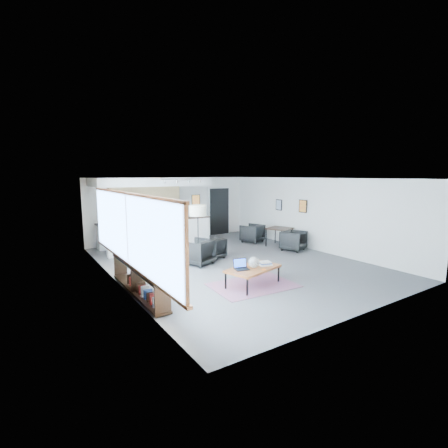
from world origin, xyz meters
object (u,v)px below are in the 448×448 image
book_stack (265,263)px  armchair_left (198,251)px  microwave (166,215)px  laptop (241,266)px  coffee_table (253,269)px  ceramic_pot (254,262)px  dining_chair_near (294,241)px  armchair_right (212,247)px  dining_table (280,229)px  dining_chair_far (252,234)px  floor_lamp (198,213)px

book_stack → armchair_left: size_ratio=0.43×
microwave → laptop: bearing=-92.2°
coffee_table → microwave: bearing=71.7°
ceramic_pot → book_stack: (0.38, 0.03, -0.09)m
book_stack → dining_chair_near: size_ratio=0.55×
book_stack → microwave: bearing=90.4°
ceramic_pot → armchair_right: bearing=78.9°
dining_table → dining_chair_far: (-0.42, 1.14, -0.30)m
ceramic_pot → microwave: microwave is taller
armchair_right → dining_chair_near: size_ratio=1.09×
laptop → book_stack: laptop is taller
ceramic_pot → armchair_right: armchair_right is taller
book_stack → armchair_left: bearing=103.7°
book_stack → floor_lamp: size_ratio=0.21×
ceramic_pot → armchair_left: size_ratio=0.32×
laptop → coffee_table: bearing=-0.1°
ceramic_pot → book_stack: ceramic_pot is taller
book_stack → dining_chair_near: dining_chair_near is taller
armchair_right → laptop: bearing=72.8°
ceramic_pot → dining_chair_near: (3.56, 2.21, -0.26)m
armchair_right → dining_chair_near: (2.99, -0.71, -0.03)m
ceramic_pot → dining_table: bearing=39.8°
ceramic_pot → floor_lamp: floor_lamp is taller
coffee_table → dining_chair_far: size_ratio=2.29×
coffee_table → floor_lamp: (-0.05, 2.71, 1.13)m
laptop → floor_lamp: (0.27, 2.63, 1.03)m
ceramic_pot → microwave: bearing=86.9°
coffee_table → book_stack: book_stack is taller
armchair_left → microwave: (0.55, 3.72, 0.69)m
dining_chair_far → ceramic_pot: bearing=30.3°
armchair_left → dining_chair_near: bearing=151.6°
armchair_left → book_stack: bearing=79.3°
ceramic_pot → dining_chair_near: size_ratio=0.40×
armchair_left → armchair_right: (0.79, 0.45, -0.06)m
armchair_left → dining_chair_near: 3.79m
dining_table → floor_lamp: bearing=-175.3°
ceramic_pot → armchair_left: 2.48m
dining_chair_far → book_stack: bearing=33.5°
laptop → book_stack: 0.70m
laptop → armchair_right: bearing=85.4°
laptop → armchair_right: armchair_right is taller
book_stack → armchair_left: 2.51m
ceramic_pot → armchair_left: bearing=95.0°
coffee_table → dining_table: 4.73m
dining_chair_near → armchair_right: bearing=144.6°
dining_table → dining_chair_near: 0.89m
armchair_left → laptop: bearing=63.1°
armchair_left → dining_chair_near: armchair_left is taller
floor_lamp → microwave: (0.39, 3.45, -0.44)m
armchair_right → microwave: microwave is taller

